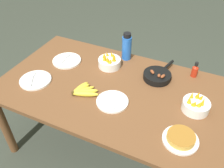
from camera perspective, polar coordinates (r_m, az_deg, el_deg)
ground_plane at (r=2.34m, az=0.00°, el=-14.34°), size 14.00×14.00×0.00m
dining_table at (r=1.86m, az=0.00°, el=-2.69°), size 1.73×1.00×0.72m
banana_bunch at (r=1.76m, az=-7.03°, el=-1.64°), size 0.20×0.18×0.04m
skillet at (r=1.91m, az=10.88°, el=1.96°), size 0.22×0.36×0.08m
frittata_plate_center at (r=1.50m, az=16.22°, el=-12.43°), size 0.22×0.22×0.05m
empty_plate_near_front at (r=1.68m, az=0.09°, el=-4.24°), size 0.23×0.23×0.02m
empty_plate_far_left at (r=2.12m, az=-10.82°, el=5.56°), size 0.25×0.25×0.02m
empty_plate_far_right at (r=1.95m, az=-17.93°, el=0.89°), size 0.25×0.25×0.02m
fruit_bowl_mango at (r=2.00m, az=-0.63°, el=5.33°), size 0.19×0.19×0.13m
fruit_bowl_citrus at (r=1.70m, az=19.51°, el=-4.83°), size 0.18×0.18×0.13m
water_bottle at (r=2.07m, az=3.56°, el=8.92°), size 0.08×0.08×0.25m
hot_sauce_bottle at (r=1.99m, az=19.33°, el=3.15°), size 0.05×0.05×0.13m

